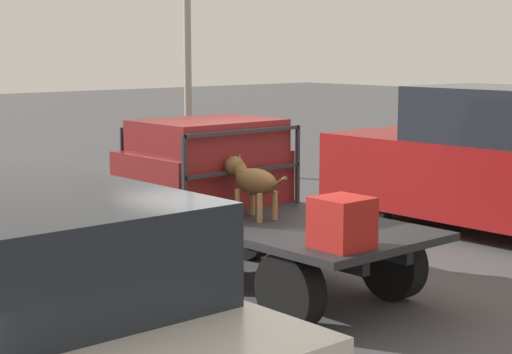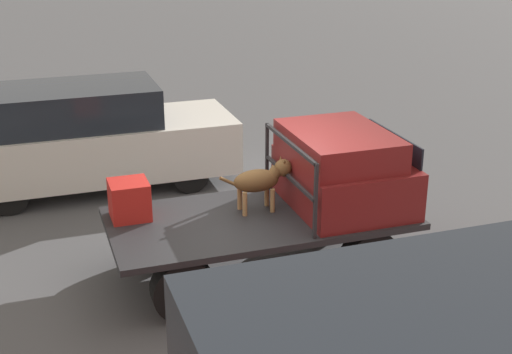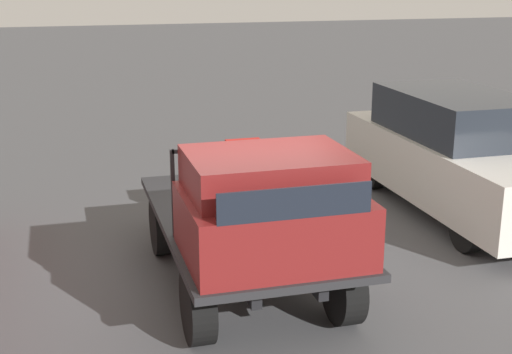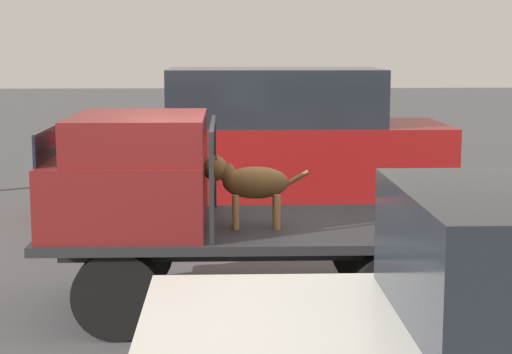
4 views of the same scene
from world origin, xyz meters
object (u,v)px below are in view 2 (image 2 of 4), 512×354
(dog, at_px, (262,179))
(cargo_crate, at_px, (129,200))
(parked_sedan, at_px, (91,138))
(flatbed_truck, at_px, (260,232))

(dog, relative_size, cargo_crate, 2.10)
(cargo_crate, bearing_deg, parked_sedan, 92.02)
(dog, relative_size, parked_sedan, 0.22)
(cargo_crate, distance_m, parked_sedan, 3.27)
(flatbed_truck, distance_m, cargo_crate, 1.68)
(flatbed_truck, xyz_separation_m, cargo_crate, (-1.55, 0.45, 0.47))
(dog, bearing_deg, parked_sedan, 123.76)
(cargo_crate, xyz_separation_m, parked_sedan, (-0.12, 3.27, -0.18))
(cargo_crate, bearing_deg, flatbed_truck, -16.36)
(dog, bearing_deg, cargo_crate, 177.33)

